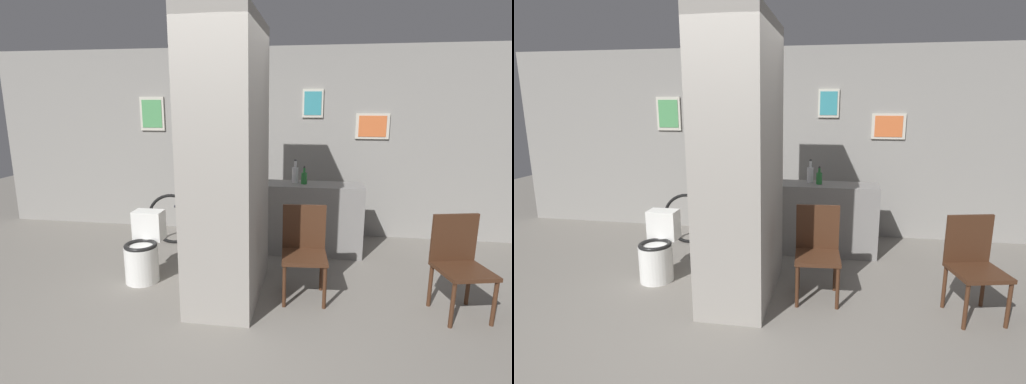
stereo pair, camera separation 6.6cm
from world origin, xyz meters
TOP-DOWN VIEW (x-y plane):
  - ground_plane at (0.00, 0.00)m, footprint 14.00×14.00m
  - wall_back at (0.00, 2.63)m, footprint 8.00×0.09m
  - pillar_center at (-0.04, 0.62)m, footprint 0.64×1.25m
  - counter_shelf at (0.70, 1.87)m, footprint 1.32×0.44m
  - toilet at (-1.02, 0.79)m, footprint 0.35×0.51m
  - chair_near_pillar at (0.69, 0.69)m, footprint 0.45×0.45m
  - chair_by_doorway at (2.07, 0.57)m, footprint 0.51×0.51m
  - bicycle at (-0.62, 1.88)m, footprint 1.65×0.42m
  - bottle_tall at (0.52, 1.94)m, footprint 0.08×0.08m
  - bottle_short at (0.63, 1.86)m, footprint 0.07×0.07m

SIDE VIEW (x-z plane):
  - ground_plane at x=0.00m, z-range 0.00..0.00m
  - toilet at x=-1.02m, z-range -0.05..0.66m
  - bicycle at x=-0.62m, z-range -0.01..0.73m
  - counter_shelf at x=0.70m, z-range 0.00..0.88m
  - chair_near_pillar at x=0.69m, z-range 0.04..0.93m
  - chair_by_doorway at x=2.07m, z-range 0.04..0.93m
  - bottle_short at x=0.63m, z-range 0.85..1.07m
  - bottle_tall at x=0.52m, z-range 0.84..1.14m
  - pillar_center at x=-0.04m, z-range 0.00..2.60m
  - wall_back at x=0.00m, z-range 0.00..2.60m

